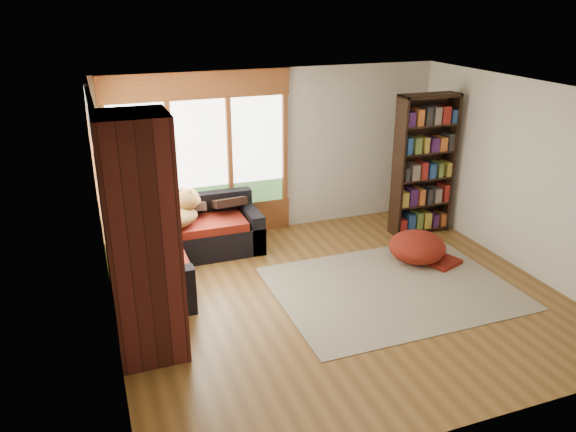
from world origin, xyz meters
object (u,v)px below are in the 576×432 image
object	(u,v)px
bookshelf	(424,166)
sectional_sofa	(164,246)
area_rug	(392,288)
dog_tan	(176,212)
pouf	(417,246)
dog_brindle	(149,239)
brick_chimney	(143,241)

from	to	relation	value
bookshelf	sectional_sofa	bearing A→B (deg)	177.72
area_rug	bookshelf	xyz separation A→B (m)	(1.39, 1.56, 1.11)
bookshelf	dog_tan	distance (m)	3.90
pouf	dog_brindle	distance (m)	3.77
brick_chimney	area_rug	size ratio (longest dim) A/B	0.85
area_rug	pouf	distance (m)	0.99
dog_brindle	pouf	bearing A→B (deg)	-90.18
dog_tan	brick_chimney	bearing A→B (deg)	-133.46
bookshelf	pouf	bearing A→B (deg)	-123.76
sectional_sofa	bookshelf	world-z (taller)	bookshelf
pouf	dog_brindle	size ratio (longest dim) A/B	0.90
brick_chimney	area_rug	world-z (taller)	brick_chimney
dog_tan	dog_brindle	world-z (taller)	dog_brindle
brick_chimney	dog_tan	xyz separation A→B (m)	(0.66, 2.12, -0.53)
bookshelf	dog_tan	xyz separation A→B (m)	(-3.88, 0.23, -0.35)
brick_chimney	dog_brindle	distance (m)	1.40
sectional_sofa	bookshelf	xyz separation A→B (m)	(4.09, -0.16, 0.82)
brick_chimney	dog_brindle	world-z (taller)	brick_chimney
sectional_sofa	dog_tan	bearing A→B (deg)	20.92
pouf	dog_brindle	bearing A→B (deg)	174.59
brick_chimney	dog_brindle	xyz separation A→B (m)	(0.18, 1.28, -0.53)
pouf	dog_tan	xyz separation A→B (m)	(-3.24, 1.19, 0.54)
sectional_sofa	dog_tan	xyz separation A→B (m)	(0.22, 0.07, 0.46)
area_rug	brick_chimney	bearing A→B (deg)	-174.09
brick_chimney	pouf	size ratio (longest dim) A/B	3.19
dog_brindle	brick_chimney	bearing A→B (deg)	177.04
dog_brindle	sectional_sofa	bearing A→B (deg)	-13.64
sectional_sofa	area_rug	xyz separation A→B (m)	(2.71, -1.72, -0.30)
bookshelf	dog_tan	bearing A→B (deg)	176.56
dog_tan	dog_brindle	size ratio (longest dim) A/B	1.03
brick_chimney	area_rug	bearing A→B (deg)	5.91
sectional_sofa	dog_brindle	distance (m)	0.93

